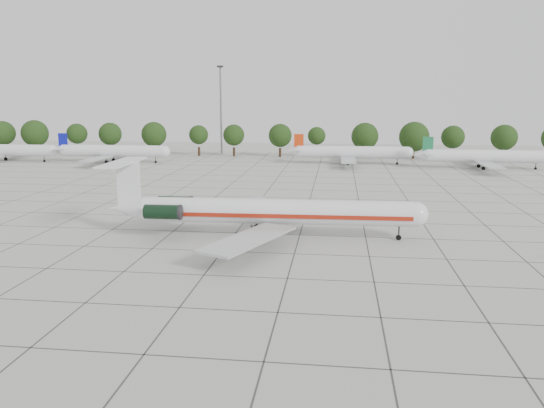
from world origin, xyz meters
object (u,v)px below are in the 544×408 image
at_px(bg_airliner_b, 112,151).
at_px(bg_airliner_d, 485,157).
at_px(floodlight_mast, 221,105).
at_px(bg_airliner_a, 2,150).
at_px(bg_airliner_c, 351,152).
at_px(main_airliner, 259,211).

distance_m(bg_airliner_b, bg_airliner_d, 91.86).
bearing_deg(bg_airliner_b, bg_airliner_d, -0.64).
bearing_deg(floodlight_mast, bg_airliner_a, -153.18).
bearing_deg(bg_airliner_c, bg_airliner_d, -10.17).
relative_size(bg_airliner_a, bg_airliner_c, 1.00).
bearing_deg(bg_airliner_d, bg_airliner_c, 169.83).
xyz_separation_m(bg_airliner_b, bg_airliner_d, (91.85, -1.02, 0.00)).
bearing_deg(bg_airliner_d, floodlight_mast, 159.19).
xyz_separation_m(main_airliner, bg_airliner_d, (43.62, 67.27, -0.29)).
height_order(bg_airliner_c, floodlight_mast, floodlight_mast).
relative_size(main_airliner, bg_airliner_a, 1.37).
height_order(bg_airliner_b, bg_airliner_d, same).
xyz_separation_m(bg_airliner_d, floodlight_mast, (-68.77, 26.14, 11.37)).
bearing_deg(bg_airliner_a, bg_airliner_c, 3.78).
relative_size(bg_airliner_a, bg_airliner_b, 1.00).
relative_size(bg_airliner_d, floodlight_mast, 1.11).
bearing_deg(floodlight_mast, main_airliner, -74.93).
xyz_separation_m(main_airliner, bg_airliner_a, (-77.65, 66.86, -0.29)).
relative_size(main_airliner, bg_airliner_c, 1.37).
height_order(bg_airliner_b, bg_airliner_c, same).
xyz_separation_m(main_airliner, floodlight_mast, (-25.15, 93.40, 11.08)).
distance_m(main_airliner, bg_airliner_a, 102.46).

